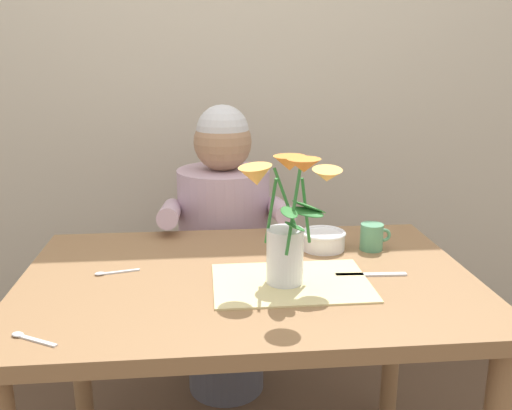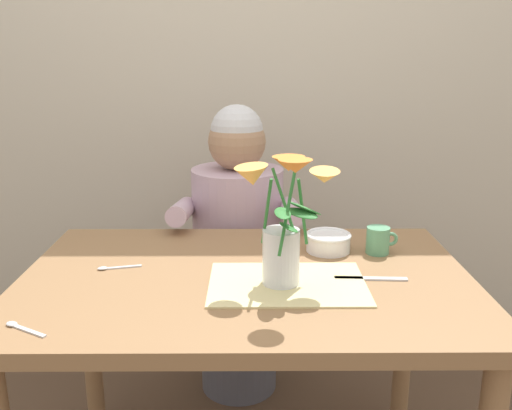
% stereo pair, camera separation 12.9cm
% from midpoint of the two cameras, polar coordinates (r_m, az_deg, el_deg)
% --- Properties ---
extents(wood_panel_backdrop, '(4.00, 0.10, 2.50)m').
position_cam_midpoint_polar(wood_panel_backdrop, '(2.43, -4.56, 13.85)').
color(wood_panel_backdrop, beige).
rests_on(wood_panel_backdrop, ground_plane).
extents(dining_table, '(1.20, 0.80, 0.74)m').
position_cam_midpoint_polar(dining_table, '(1.53, -3.28, -10.58)').
color(dining_table, olive).
rests_on(dining_table, ground_plane).
extents(seated_person, '(0.45, 0.47, 1.14)m').
position_cam_midpoint_polar(seated_person, '(2.13, -4.98, -5.30)').
color(seated_person, '#4C4C56').
rests_on(seated_person, ground_plane).
extents(striped_placemat, '(0.40, 0.28, 0.00)m').
position_cam_midpoint_polar(striped_placemat, '(1.44, 1.03, -7.98)').
color(striped_placemat, beige).
rests_on(striped_placemat, dining_table).
extents(flower_vase, '(0.28, 0.28, 0.35)m').
position_cam_midpoint_polar(flower_vase, '(1.38, 0.51, -1.51)').
color(flower_vase, silver).
rests_on(flower_vase, dining_table).
extents(ceramic_bowl, '(0.14, 0.14, 0.06)m').
position_cam_midpoint_polar(ceramic_bowl, '(1.68, 4.71, -3.55)').
color(ceramic_bowl, white).
rests_on(ceramic_bowl, dining_table).
extents(dinner_knife, '(0.19, 0.03, 0.00)m').
position_cam_midpoint_polar(dinner_knife, '(1.51, 9.31, -7.09)').
color(dinner_knife, silver).
rests_on(dinner_knife, dining_table).
extents(ceramic_mug, '(0.09, 0.07, 0.08)m').
position_cam_midpoint_polar(ceramic_mug, '(1.69, 9.69, -3.26)').
color(ceramic_mug, '#569970').
rests_on(ceramic_mug, dining_table).
extents(spoon_0, '(0.11, 0.07, 0.01)m').
position_cam_midpoint_polar(spoon_0, '(1.30, -25.14, -12.23)').
color(spoon_0, silver).
rests_on(spoon_0, dining_table).
extents(spoon_1, '(0.12, 0.04, 0.01)m').
position_cam_midpoint_polar(spoon_1, '(1.57, -17.06, -6.69)').
color(spoon_1, silver).
rests_on(spoon_1, dining_table).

